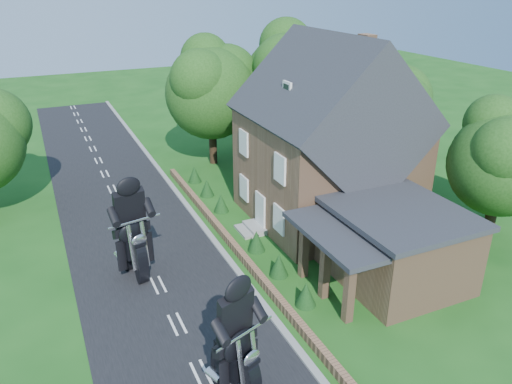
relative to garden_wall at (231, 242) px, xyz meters
name	(u,v)px	position (x,y,z in m)	size (l,w,h in m)	color
ground	(177,324)	(-4.30, -5.00, -0.20)	(120.00, 120.00, 0.00)	#174C15
road	(177,324)	(-4.30, -5.00, -0.19)	(7.00, 80.00, 0.02)	black
kerb	(260,300)	(-0.65, -5.00, -0.14)	(0.30, 80.00, 0.12)	gray
garden_wall	(231,242)	(0.00, 0.00, 0.00)	(0.30, 22.00, 0.40)	#92684A
house	(328,144)	(6.19, 1.00, 4.14)	(9.54, 8.64, 10.24)	#92684A
annex	(394,244)	(5.57, -5.80, 1.57)	(7.05, 5.94, 3.44)	#92684A
tree_annex_side	(507,154)	(12.83, -4.90, 4.49)	(5.64, 5.20, 7.48)	black
tree_house_right	(390,107)	(12.35, 3.62, 4.99)	(6.51, 6.00, 8.40)	black
tree_behind_house	(298,73)	(9.88, 11.14, 6.03)	(7.81, 7.20, 10.08)	black
tree_behind_left	(216,85)	(3.86, 12.13, 5.53)	(6.94, 6.40, 9.16)	black
shrub_a	(306,294)	(1.00, -6.00, 0.35)	(0.90, 0.90, 1.10)	#103311
shrub_b	(279,265)	(1.00, -3.50, 0.35)	(0.90, 0.90, 1.10)	#103311
shrub_c	(256,241)	(1.00, -1.00, 0.35)	(0.90, 0.90, 1.10)	#103311
shrub_d	(221,203)	(1.00, 4.00, 0.35)	(0.90, 0.90, 1.10)	#103311
shrub_e	(207,188)	(1.00, 6.50, 0.35)	(0.90, 0.90, 1.10)	#103311
shrub_f	(195,174)	(1.00, 9.00, 0.35)	(0.90, 0.90, 1.10)	#103311
motorcycle_lead	(236,381)	(-3.57, -9.48, 0.52)	(0.39, 1.54, 1.43)	black
motorcycle_follow	(135,262)	(-5.02, -0.88, 0.55)	(0.41, 1.60, 1.49)	black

